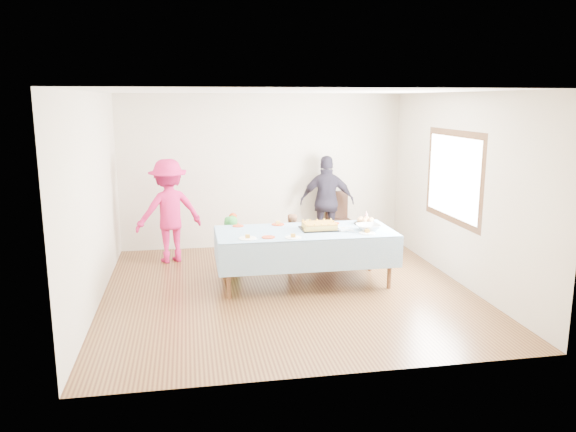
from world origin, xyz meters
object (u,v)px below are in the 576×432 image
party_table (305,234)px  birthday_cake (319,226)px  dining_chair (338,216)px  adult_left (169,211)px

party_table → birthday_cake: (0.22, 0.05, 0.10)m
dining_chair → adult_left: size_ratio=0.58×
birthday_cake → dining_chair: 2.18m
dining_chair → adult_left: 3.03m
party_table → adult_left: bearing=141.9°
party_table → birthday_cake: size_ratio=4.65×
party_table → adult_left: adult_left is taller
adult_left → party_table: bearing=124.1°
birthday_cake → adult_left: 2.59m
party_table → dining_chair: dining_chair is taller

